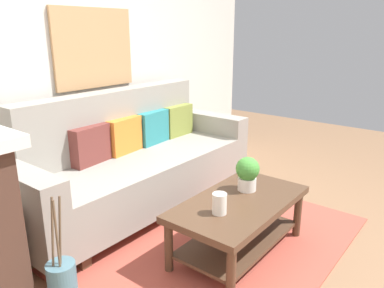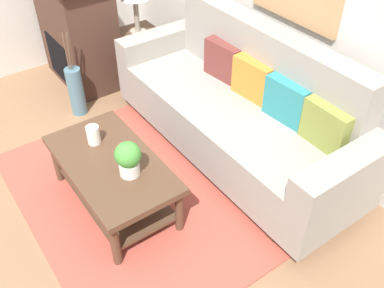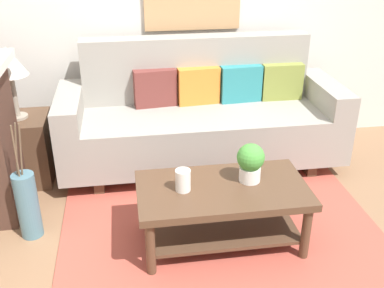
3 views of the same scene
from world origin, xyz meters
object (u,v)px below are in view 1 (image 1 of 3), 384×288
at_px(throw_pillow_maroon, 90,145).
at_px(potted_plant_tabletop, 247,173).
at_px(framed_painting, 94,48).
at_px(throw_pillow_orange, 124,136).
at_px(couch, 135,164).
at_px(coffee_table, 239,215).
at_px(throw_pillow_olive, 178,120).
at_px(tabletop_vase, 219,204).
at_px(throw_pillow_teal, 153,127).

height_order(throw_pillow_maroon, potted_plant_tabletop, throw_pillow_maroon).
bearing_deg(potted_plant_tabletop, framed_painting, 95.04).
bearing_deg(throw_pillow_orange, framed_painting, 90.00).
relative_size(couch, coffee_table, 2.16).
bearing_deg(throw_pillow_olive, throw_pillow_maroon, 180.00).
relative_size(throw_pillow_olive, potted_plant_tabletop, 1.37).
bearing_deg(throw_pillow_orange, tabletop_vase, -103.76).
bearing_deg(tabletop_vase, couch, 74.81).
xyz_separation_m(potted_plant_tabletop, framed_painting, (-0.14, 1.56, 0.87)).
xyz_separation_m(throw_pillow_teal, throw_pillow_olive, (0.37, 0.00, 0.00)).
xyz_separation_m(throw_pillow_teal, potted_plant_tabletop, (-0.24, -1.21, -0.11)).
bearing_deg(coffee_table, framed_painting, 88.08).
height_order(throw_pillow_teal, throw_pillow_olive, same).
distance_m(tabletop_vase, framed_painting, 1.89).
bearing_deg(throw_pillow_teal, coffee_table, -108.70).
xyz_separation_m(throw_pillow_teal, tabletop_vase, (-0.68, -1.27, -0.18)).
relative_size(throw_pillow_olive, coffee_table, 0.33).
xyz_separation_m(throw_pillow_orange, throw_pillow_olive, (0.75, 0.00, 0.00)).
bearing_deg(throw_pillow_teal, throw_pillow_maroon, 180.00).
relative_size(throw_pillow_orange, potted_plant_tabletop, 1.37).
distance_m(throw_pillow_olive, tabletop_vase, 1.66).
bearing_deg(throw_pillow_olive, potted_plant_tabletop, -116.77).
relative_size(throw_pillow_orange, framed_painting, 0.43).
height_order(throw_pillow_teal, potted_plant_tabletop, throw_pillow_teal).
xyz_separation_m(throw_pillow_olive, potted_plant_tabletop, (-0.61, -1.21, -0.11)).
bearing_deg(potted_plant_tabletop, coffee_table, -164.71).
distance_m(throw_pillow_maroon, throw_pillow_teal, 0.75).
height_order(couch, throw_pillow_teal, couch).
height_order(coffee_table, potted_plant_tabletop, potted_plant_tabletop).
bearing_deg(framed_painting, coffee_table, -91.92).
distance_m(throw_pillow_maroon, coffee_table, 1.36).
relative_size(throw_pillow_maroon, throw_pillow_orange, 1.00).
bearing_deg(throw_pillow_maroon, coffee_table, -75.78).
height_order(throw_pillow_maroon, throw_pillow_orange, same).
bearing_deg(throw_pillow_olive, framed_painting, 155.54).
bearing_deg(tabletop_vase, throw_pillow_olive, 50.07).
relative_size(couch, throw_pillow_maroon, 6.59).
bearing_deg(potted_plant_tabletop, throw_pillow_maroon, 112.86).
height_order(throw_pillow_teal, coffee_table, throw_pillow_teal).
bearing_deg(throw_pillow_orange, throw_pillow_teal, 0.00).
bearing_deg(couch, throw_pillow_maroon, 161.60).
distance_m(throw_pillow_maroon, framed_painting, 0.91).
distance_m(throw_pillow_orange, coffee_table, 1.32).
relative_size(throw_pillow_teal, potted_plant_tabletop, 1.37).
xyz_separation_m(throw_pillow_maroon, coffee_table, (0.32, -1.27, -0.37)).
relative_size(couch, tabletop_vase, 16.60).
bearing_deg(couch, tabletop_vase, -105.19).
xyz_separation_m(throw_pillow_orange, potted_plant_tabletop, (0.14, -1.21, -0.11)).
height_order(couch, throw_pillow_orange, couch).
height_order(throw_pillow_maroon, coffee_table, throw_pillow_maroon).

